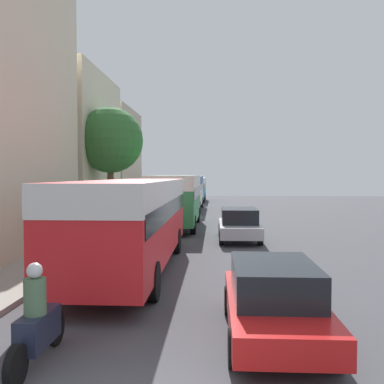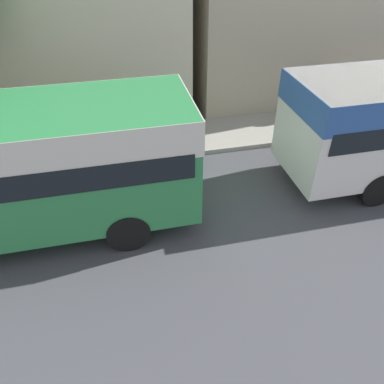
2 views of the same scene
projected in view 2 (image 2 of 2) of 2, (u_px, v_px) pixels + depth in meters
name	position (u px, v px, depth m)	size (l,w,h in m)	color
pedestrian_walking_away	(314.00, 91.00, 13.43)	(0.34, 0.34, 1.84)	#232838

